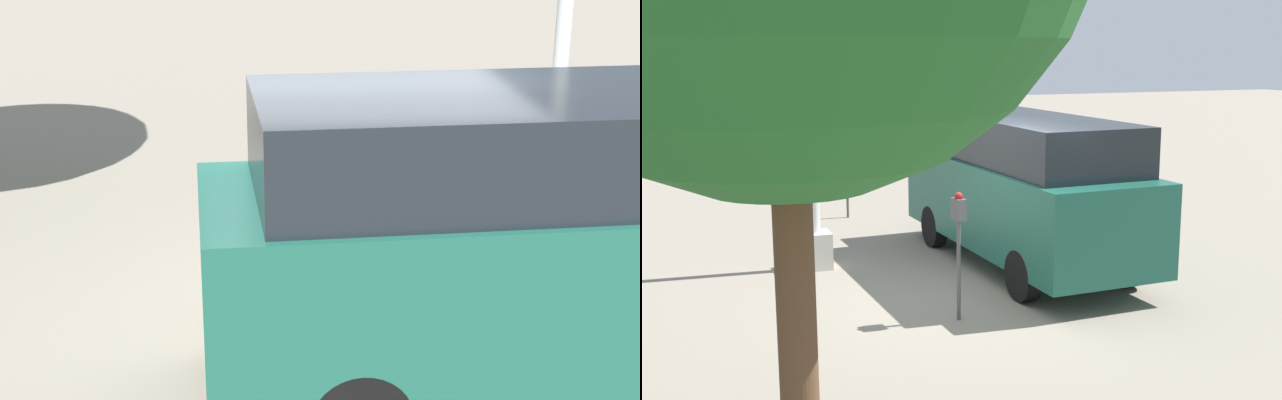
% 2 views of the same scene
% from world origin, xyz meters
% --- Properties ---
extents(ground_plane, '(80.00, 80.00, 0.00)m').
position_xyz_m(ground_plane, '(0.00, 0.00, 0.00)').
color(ground_plane, gray).
extents(parking_meter_near, '(0.21, 0.14, 1.58)m').
position_xyz_m(parking_meter_near, '(-0.67, 0.49, 1.16)').
color(parking_meter_near, '#4C4C4C').
rests_on(parking_meter_near, ground).
extents(lamp_post, '(0.44, 0.44, 6.89)m').
position_xyz_m(lamp_post, '(2.25, 1.67, 2.34)').
color(lamp_post, beige).
rests_on(lamp_post, ground).
extents(parked_van, '(5.17, 2.03, 2.26)m').
position_xyz_m(parked_van, '(1.29, -1.29, 1.21)').
color(parked_van, '#195142').
rests_on(parked_van, ground).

